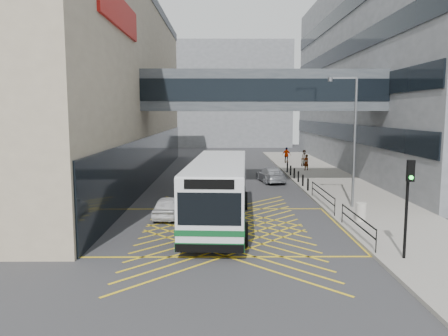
{
  "coord_description": "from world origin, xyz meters",
  "views": [
    {
      "loc": [
        -0.2,
        -21.73,
        5.84
      ],
      "look_at": [
        0.0,
        4.0,
        2.6
      ],
      "focal_mm": 35.0,
      "sensor_mm": 36.0,
      "label": 1
    }
  ],
  "objects_px": {
    "car_dark": "(228,182)",
    "street_lamp": "(352,134)",
    "car_silver": "(271,174)",
    "bus": "(219,190)",
    "traffic_light": "(408,195)",
    "car_white": "(169,207)",
    "pedestrian_b": "(304,158)",
    "pedestrian_c": "(287,155)",
    "pedestrian_a": "(306,162)",
    "litter_bin": "(361,212)"
  },
  "relations": [
    {
      "from": "car_dark",
      "to": "pedestrian_a",
      "type": "relative_size",
      "value": 2.66
    },
    {
      "from": "car_dark",
      "to": "car_silver",
      "type": "relative_size",
      "value": 0.97
    },
    {
      "from": "litter_bin",
      "to": "car_silver",
      "type": "bearing_deg",
      "value": 102.66
    },
    {
      "from": "traffic_light",
      "to": "street_lamp",
      "type": "bearing_deg",
      "value": 89.63
    },
    {
      "from": "car_silver",
      "to": "pedestrian_c",
      "type": "relative_size",
      "value": 2.43
    },
    {
      "from": "car_white",
      "to": "pedestrian_a",
      "type": "relative_size",
      "value": 2.46
    },
    {
      "from": "car_dark",
      "to": "traffic_light",
      "type": "xyz_separation_m",
      "value": [
        6.69,
        -16.05,
        2.05
      ]
    },
    {
      "from": "pedestrian_a",
      "to": "street_lamp",
      "type": "bearing_deg",
      "value": 58.39
    },
    {
      "from": "traffic_light",
      "to": "street_lamp",
      "type": "distance_m",
      "value": 9.79
    },
    {
      "from": "street_lamp",
      "to": "pedestrian_a",
      "type": "relative_size",
      "value": 4.93
    },
    {
      "from": "bus",
      "to": "car_silver",
      "type": "xyz_separation_m",
      "value": [
        4.36,
        13.96,
        -1.15
      ]
    },
    {
      "from": "car_white",
      "to": "litter_bin",
      "type": "distance_m",
      "value": 10.49
    },
    {
      "from": "street_lamp",
      "to": "litter_bin",
      "type": "height_order",
      "value": "street_lamp"
    },
    {
      "from": "bus",
      "to": "car_dark",
      "type": "bearing_deg",
      "value": 89.59
    },
    {
      "from": "car_dark",
      "to": "street_lamp",
      "type": "relative_size",
      "value": 0.54
    },
    {
      "from": "bus",
      "to": "pedestrian_c",
      "type": "distance_m",
      "value": 28.1
    },
    {
      "from": "litter_bin",
      "to": "pedestrian_a",
      "type": "height_order",
      "value": "pedestrian_a"
    },
    {
      "from": "pedestrian_a",
      "to": "car_silver",
      "type": "bearing_deg",
      "value": 27.44
    },
    {
      "from": "pedestrian_b",
      "to": "pedestrian_c",
      "type": "xyz_separation_m",
      "value": [
        -1.45,
        3.19,
        0.02
      ]
    },
    {
      "from": "street_lamp",
      "to": "pedestrian_a",
      "type": "height_order",
      "value": "street_lamp"
    },
    {
      "from": "car_white",
      "to": "pedestrian_c",
      "type": "bearing_deg",
      "value": -108.37
    },
    {
      "from": "car_silver",
      "to": "pedestrian_a",
      "type": "height_order",
      "value": "pedestrian_a"
    },
    {
      "from": "traffic_light",
      "to": "pedestrian_c",
      "type": "relative_size",
      "value": 2.2
    },
    {
      "from": "car_dark",
      "to": "litter_bin",
      "type": "height_order",
      "value": "car_dark"
    },
    {
      "from": "car_silver",
      "to": "litter_bin",
      "type": "relative_size",
      "value": 4.49
    },
    {
      "from": "car_dark",
      "to": "street_lamp",
      "type": "bearing_deg",
      "value": 159.7
    },
    {
      "from": "car_dark",
      "to": "street_lamp",
      "type": "distance_m",
      "value": 10.52
    },
    {
      "from": "bus",
      "to": "car_dark",
      "type": "distance_m",
      "value": 9.84
    },
    {
      "from": "car_silver",
      "to": "pedestrian_a",
      "type": "bearing_deg",
      "value": -132.42
    },
    {
      "from": "street_lamp",
      "to": "pedestrian_b",
      "type": "relative_size",
      "value": 4.49
    },
    {
      "from": "traffic_light",
      "to": "pedestrian_a",
      "type": "xyz_separation_m",
      "value": [
        1.33,
        26.8,
        -1.76
      ]
    },
    {
      "from": "bus",
      "to": "car_silver",
      "type": "relative_size",
      "value": 2.83
    },
    {
      "from": "traffic_light",
      "to": "pedestrian_c",
      "type": "height_order",
      "value": "traffic_light"
    },
    {
      "from": "pedestrian_c",
      "to": "bus",
      "type": "bearing_deg",
      "value": 98.74
    },
    {
      "from": "bus",
      "to": "traffic_light",
      "type": "xyz_separation_m",
      "value": [
        7.33,
        -6.3,
        0.89
      ]
    },
    {
      "from": "car_white",
      "to": "pedestrian_b",
      "type": "relative_size",
      "value": 2.24
    },
    {
      "from": "car_white",
      "to": "traffic_light",
      "type": "xyz_separation_m",
      "value": [
        10.17,
        -7.61,
        2.09
      ]
    },
    {
      "from": "street_lamp",
      "to": "pedestrian_c",
      "type": "xyz_separation_m",
      "value": [
        -0.28,
        23.73,
        -3.55
      ]
    },
    {
      "from": "car_dark",
      "to": "traffic_light",
      "type": "bearing_deg",
      "value": 133.8
    },
    {
      "from": "car_silver",
      "to": "street_lamp",
      "type": "xyz_separation_m",
      "value": [
        3.59,
        -10.67,
        3.93
      ]
    },
    {
      "from": "bus",
      "to": "litter_bin",
      "type": "relative_size",
      "value": 12.72
    },
    {
      "from": "car_silver",
      "to": "pedestrian_c",
      "type": "xyz_separation_m",
      "value": [
        3.32,
        13.06,
        0.38
      ]
    },
    {
      "from": "pedestrian_a",
      "to": "pedestrian_c",
      "type": "xyz_separation_m",
      "value": [
        -0.98,
        6.51,
        0.1
      ]
    },
    {
      "from": "car_silver",
      "to": "pedestrian_c",
      "type": "distance_m",
      "value": 13.48
    },
    {
      "from": "car_dark",
      "to": "bus",
      "type": "bearing_deg",
      "value": 107.43
    },
    {
      "from": "car_dark",
      "to": "litter_bin",
      "type": "bearing_deg",
      "value": 145.9
    },
    {
      "from": "pedestrian_a",
      "to": "pedestrian_c",
      "type": "distance_m",
      "value": 6.59
    },
    {
      "from": "pedestrian_a",
      "to": "pedestrian_c",
      "type": "height_order",
      "value": "pedestrian_c"
    },
    {
      "from": "street_lamp",
      "to": "pedestrian_c",
      "type": "height_order",
      "value": "street_lamp"
    },
    {
      "from": "bus",
      "to": "car_silver",
      "type": "bearing_deg",
      "value": 76.0
    }
  ]
}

